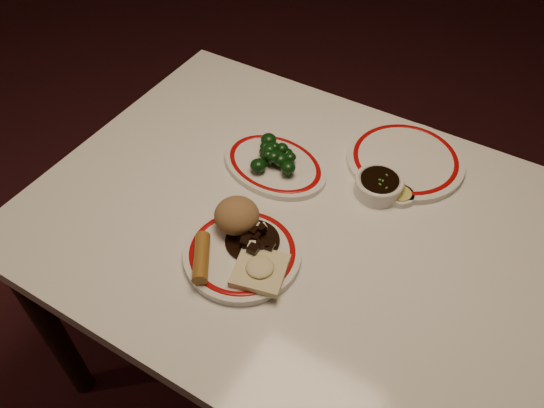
% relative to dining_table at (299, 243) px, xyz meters
% --- Properties ---
extents(ground, '(7.00, 7.00, 0.00)m').
position_rel_dining_table_xyz_m(ground, '(0.00, 0.00, -0.66)').
color(ground, black).
rests_on(ground, ground).
extents(dining_table, '(1.20, 0.90, 0.75)m').
position_rel_dining_table_xyz_m(dining_table, '(0.00, 0.00, 0.00)').
color(dining_table, white).
rests_on(dining_table, ground).
extents(main_plate, '(0.26, 0.26, 0.02)m').
position_rel_dining_table_xyz_m(main_plate, '(-0.05, -0.16, 0.10)').
color(main_plate, white).
rests_on(main_plate, dining_table).
extents(rice_mound, '(0.10, 0.10, 0.07)m').
position_rel_dining_table_xyz_m(rice_mound, '(-0.10, -0.11, 0.14)').
color(rice_mound, '#986F47').
rests_on(rice_mound, main_plate).
extents(spring_roll, '(0.09, 0.11, 0.03)m').
position_rel_dining_table_xyz_m(spring_roll, '(-0.11, -0.22, 0.13)').
color(spring_roll, olive).
rests_on(spring_roll, main_plate).
extents(fried_wonton, '(0.12, 0.12, 0.03)m').
position_rel_dining_table_xyz_m(fried_wonton, '(0.01, -0.18, 0.12)').
color(fried_wonton, beige).
rests_on(fried_wonton, main_plate).
extents(stirfry_heap, '(0.12, 0.12, 0.03)m').
position_rel_dining_table_xyz_m(stirfry_heap, '(-0.05, -0.13, 0.12)').
color(stirfry_heap, black).
rests_on(stirfry_heap, main_plate).
extents(broccoli_plate, '(0.30, 0.27, 0.02)m').
position_rel_dining_table_xyz_m(broccoli_plate, '(-0.13, 0.11, 0.10)').
color(broccoli_plate, white).
rests_on(broccoli_plate, dining_table).
extents(broccoli_pile, '(0.13, 0.13, 0.05)m').
position_rel_dining_table_xyz_m(broccoli_pile, '(-0.14, 0.11, 0.13)').
color(broccoli_pile, '#23471C').
rests_on(broccoli_pile, broccoli_plate).
extents(soy_bowl, '(0.11, 0.11, 0.04)m').
position_rel_dining_table_xyz_m(soy_bowl, '(0.12, 0.16, 0.11)').
color(soy_bowl, white).
rests_on(soy_bowl, dining_table).
extents(sweet_sour_dish, '(0.06, 0.06, 0.02)m').
position_rel_dining_table_xyz_m(sweet_sour_dish, '(0.11, 0.14, 0.10)').
color(sweet_sour_dish, white).
rests_on(sweet_sour_dish, dining_table).
extents(mustard_dish, '(0.06, 0.06, 0.02)m').
position_rel_dining_table_xyz_m(mustard_dish, '(0.17, 0.17, 0.10)').
color(mustard_dish, white).
rests_on(mustard_dish, dining_table).
extents(far_plate, '(0.33, 0.33, 0.02)m').
position_rel_dining_table_xyz_m(far_plate, '(0.13, 0.29, 0.10)').
color(far_plate, white).
rests_on(far_plate, dining_table).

